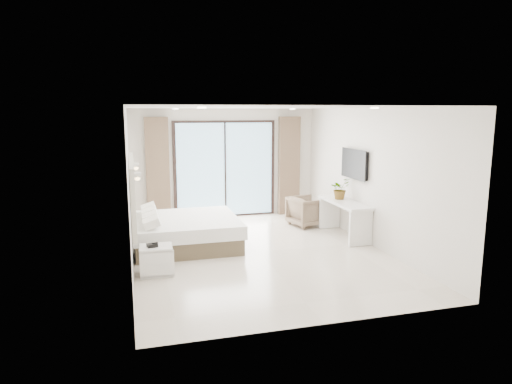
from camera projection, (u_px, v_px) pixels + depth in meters
The scene contains 8 objects.
ground at pixel (258, 252), 8.65m from camera, with size 6.20×6.20×0.00m, color beige.
room_shell at pixel (237, 164), 9.12m from camera, with size 4.62×6.22×2.72m.
bed at pixel (185, 231), 8.97m from camera, with size 2.03×1.93×0.71m.
nightstand at pixel (156, 260), 7.42m from camera, with size 0.54×0.45×0.47m.
phone at pixel (152, 245), 7.33m from camera, with size 0.16×0.13×0.05m, color black.
console_desk at pixel (344, 211), 9.61m from camera, with size 0.51×1.62×0.77m.
plant at pixel (340, 191), 9.77m from camera, with size 0.41×0.45×0.35m, color #33662D.
armchair at pixel (307, 210), 10.58m from camera, with size 0.73×0.68×0.75m, color #7E6D52.
Camera 1 is at (-2.25, -8.01, 2.63)m, focal length 32.00 mm.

